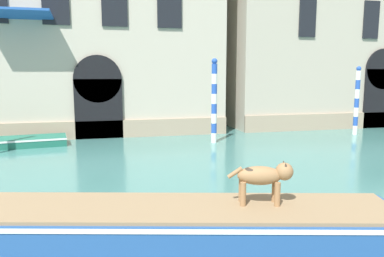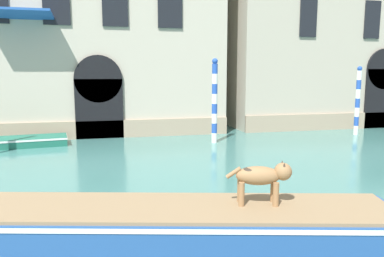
% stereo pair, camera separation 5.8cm
% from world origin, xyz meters
% --- Properties ---
extents(palazzo_right, '(14.25, 6.13, 14.76)m').
position_xyz_m(palazzo_right, '(16.20, 20.49, 7.36)').
color(palazzo_right, '#B2A893').
rests_on(palazzo_right, ground_plane).
extents(boat_foreground, '(8.67, 3.67, 0.69)m').
position_xyz_m(boat_foreground, '(3.03, 5.85, 0.37)').
color(boat_foreground, '#234C8C').
rests_on(boat_foreground, ground_plane).
extents(dog_on_deck, '(1.17, 0.54, 0.80)m').
position_xyz_m(dog_on_deck, '(4.82, 5.56, 1.21)').
color(dog_on_deck, '#997047').
rests_on(dog_on_deck, boat_foreground).
extents(boat_moored_near_palazzo, '(5.22, 2.03, 0.39)m').
position_xyz_m(boat_moored_near_palazzo, '(-2.15, 16.09, 0.21)').
color(boat_moored_near_palazzo, '#1E6651').
rests_on(boat_moored_near_palazzo, ground_plane).
extents(mooring_pole_0, '(0.23, 0.23, 3.40)m').
position_xyz_m(mooring_pole_0, '(14.26, 15.64, 1.72)').
color(mooring_pole_0, white).
rests_on(mooring_pole_0, ground_plane).
extents(mooring_pole_3, '(0.25, 0.25, 3.70)m').
position_xyz_m(mooring_pole_3, '(6.73, 15.17, 1.87)').
color(mooring_pole_3, white).
rests_on(mooring_pole_3, ground_plane).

